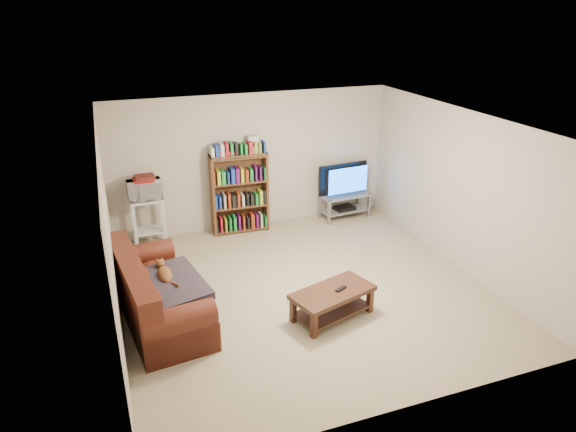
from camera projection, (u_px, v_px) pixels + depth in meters
name	position (u px, v px, depth m)	size (l,w,h in m)	color
floor	(304.00, 289.00, 7.35)	(5.00, 5.00, 0.00)	#B9AB89
ceiling	(306.00, 124.00, 6.42)	(5.00, 5.00, 0.00)	white
wall_back	(253.00, 162.00, 9.05)	(5.00, 5.00, 0.00)	beige
wall_front	(406.00, 309.00, 4.71)	(5.00, 5.00, 0.00)	beige
wall_left	(110.00, 239.00, 6.10)	(5.00, 5.00, 0.00)	beige
wall_right	(460.00, 191.00, 7.67)	(5.00, 5.00, 0.00)	beige
sofa	(154.00, 298.00, 6.56)	(1.14, 2.15, 0.88)	#562216
blanket	(169.00, 285.00, 6.43)	(0.79, 1.03, 0.10)	#332C37
cat	(165.00, 274.00, 6.57)	(0.22, 0.56, 0.17)	brown
coffee_table	(332.00, 298.00, 6.62)	(1.19, 0.83, 0.39)	#3D2115
remote	(341.00, 289.00, 6.58)	(0.18, 0.05, 0.02)	black
tv_stand	(345.00, 202.00, 9.68)	(0.96, 0.50, 0.46)	#999EA3
television	(346.00, 180.00, 9.52)	(1.00, 0.13, 0.58)	black
dvd_player	(344.00, 208.00, 9.73)	(0.37, 0.26, 0.06)	black
bookshelf	(239.00, 192.00, 8.96)	(1.00, 0.34, 1.43)	brown
shelf_clutter	(243.00, 147.00, 8.69)	(0.73, 0.23, 0.28)	silver
microwave_stand	(148.00, 216.00, 8.41)	(0.56, 0.42, 0.87)	silver
microwave	(145.00, 190.00, 8.23)	(0.54, 0.36, 0.30)	silver
game_boxes	(144.00, 180.00, 8.16)	(0.32, 0.28, 0.05)	maroon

